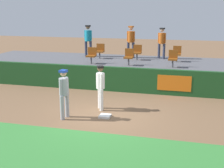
{
  "coord_description": "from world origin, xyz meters",
  "views": [
    {
      "loc": [
        2.95,
        -10.07,
        3.8
      ],
      "look_at": [
        0.05,
        0.99,
        1.0
      ],
      "focal_mm": 48.98,
      "sensor_mm": 36.0,
      "label": 1
    }
  ],
  "objects_px": {
    "seat_front_center": "(129,56)",
    "spectator_casual": "(88,38)",
    "first_base": "(105,116)",
    "seat_back_center": "(137,51)",
    "player_runner_visitor": "(64,91)",
    "seat_front_left": "(92,55)",
    "player_fielder_home": "(101,84)",
    "seat_back_right": "(177,53)",
    "spectator_capped": "(162,41)",
    "seat_back_left": "(100,50)",
    "seat_front_right": "(173,58)",
    "spectator_hooded": "(131,39)"
  },
  "relations": [
    {
      "from": "player_fielder_home",
      "to": "seat_back_center",
      "type": "xyz_separation_m",
      "value": [
        0.35,
        6.03,
        0.5
      ]
    },
    {
      "from": "player_runner_visitor",
      "to": "seat_back_right",
      "type": "distance_m",
      "value": 8.12
    },
    {
      "from": "spectator_hooded",
      "to": "spectator_capped",
      "type": "distance_m",
      "value": 1.79
    },
    {
      "from": "seat_back_center",
      "to": "seat_front_right",
      "type": "xyz_separation_m",
      "value": [
        2.1,
        -1.8,
        -0.0
      ]
    },
    {
      "from": "seat_back_left",
      "to": "spectator_capped",
      "type": "xyz_separation_m",
      "value": [
        3.47,
        0.79,
        0.55
      ]
    },
    {
      "from": "seat_front_center",
      "to": "seat_back_right",
      "type": "xyz_separation_m",
      "value": [
        2.31,
        1.8,
        -0.0
      ]
    },
    {
      "from": "seat_front_center",
      "to": "spectator_casual",
      "type": "bearing_deg",
      "value": 141.63
    },
    {
      "from": "seat_front_center",
      "to": "player_runner_visitor",
      "type": "bearing_deg",
      "value": -102.14
    },
    {
      "from": "seat_back_left",
      "to": "seat_back_right",
      "type": "relative_size",
      "value": 1.0
    },
    {
      "from": "player_runner_visitor",
      "to": "seat_back_left",
      "type": "height_order",
      "value": "seat_back_left"
    },
    {
      "from": "seat_front_center",
      "to": "seat_front_left",
      "type": "relative_size",
      "value": 1.0
    },
    {
      "from": "seat_back_center",
      "to": "spectator_hooded",
      "type": "relative_size",
      "value": 0.46
    },
    {
      "from": "first_base",
      "to": "seat_front_center",
      "type": "relative_size",
      "value": 0.48
    },
    {
      "from": "seat_back_right",
      "to": "seat_front_right",
      "type": "xyz_separation_m",
      "value": [
        -0.1,
        -1.8,
        0.0
      ]
    },
    {
      "from": "first_base",
      "to": "player_runner_visitor",
      "type": "xyz_separation_m",
      "value": [
        -1.36,
        -0.47,
        0.98
      ]
    },
    {
      "from": "seat_front_left",
      "to": "spectator_casual",
      "type": "xyz_separation_m",
      "value": [
        -1.0,
        2.37,
        0.61
      ]
    },
    {
      "from": "seat_front_right",
      "to": "spectator_capped",
      "type": "relative_size",
      "value": 0.48
    },
    {
      "from": "spectator_hooded",
      "to": "spectator_capped",
      "type": "height_order",
      "value": "spectator_hooded"
    },
    {
      "from": "seat_front_center",
      "to": "seat_back_right",
      "type": "distance_m",
      "value": 2.92
    },
    {
      "from": "seat_back_center",
      "to": "spectator_hooded",
      "type": "distance_m",
      "value": 1.04
    },
    {
      "from": "spectator_hooded",
      "to": "seat_back_center",
      "type": "bearing_deg",
      "value": 143.19
    },
    {
      "from": "seat_back_left",
      "to": "seat_back_right",
      "type": "xyz_separation_m",
      "value": [
        4.39,
        -0.0,
        -0.0
      ]
    },
    {
      "from": "seat_back_center",
      "to": "seat_front_right",
      "type": "relative_size",
      "value": 1.0
    },
    {
      "from": "spectator_casual",
      "to": "spectator_capped",
      "type": "bearing_deg",
      "value": -163.01
    },
    {
      "from": "player_fielder_home",
      "to": "seat_front_left",
      "type": "bearing_deg",
      "value": 173.59
    },
    {
      "from": "player_runner_visitor",
      "to": "seat_back_right",
      "type": "height_order",
      "value": "seat_back_right"
    },
    {
      "from": "seat_front_left",
      "to": "spectator_capped",
      "type": "relative_size",
      "value": 0.48
    },
    {
      "from": "seat_front_right",
      "to": "player_fielder_home",
      "type": "bearing_deg",
      "value": -120.02
    },
    {
      "from": "seat_back_right",
      "to": "spectator_capped",
      "type": "xyz_separation_m",
      "value": [
        -0.92,
        0.79,
        0.55
      ]
    },
    {
      "from": "seat_front_center",
      "to": "spectator_capped",
      "type": "distance_m",
      "value": 2.99
    },
    {
      "from": "seat_back_left",
      "to": "spectator_casual",
      "type": "bearing_deg",
      "value": 148.0
    },
    {
      "from": "player_fielder_home",
      "to": "seat_front_left",
      "type": "height_order",
      "value": "seat_front_left"
    },
    {
      "from": "first_base",
      "to": "spectator_capped",
      "type": "relative_size",
      "value": 0.23
    },
    {
      "from": "seat_front_right",
      "to": "spectator_capped",
      "type": "distance_m",
      "value": 2.77
    },
    {
      "from": "seat_front_right",
      "to": "seat_front_left",
      "type": "bearing_deg",
      "value": 179.99
    },
    {
      "from": "player_runner_visitor",
      "to": "seat_front_right",
      "type": "bearing_deg",
      "value": 157.71
    },
    {
      "from": "seat_front_left",
      "to": "spectator_hooded",
      "type": "height_order",
      "value": "spectator_hooded"
    },
    {
      "from": "seat_front_right",
      "to": "seat_back_left",
      "type": "bearing_deg",
      "value": 157.22
    },
    {
      "from": "spectator_casual",
      "to": "seat_back_left",
      "type": "bearing_deg",
      "value": 162.14
    },
    {
      "from": "seat_back_right",
      "to": "seat_front_right",
      "type": "distance_m",
      "value": 1.8
    },
    {
      "from": "player_runner_visitor",
      "to": "spectator_hooded",
      "type": "bearing_deg",
      "value": -176.3
    },
    {
      "from": "first_base",
      "to": "seat_back_center",
      "type": "bearing_deg",
      "value": 90.54
    },
    {
      "from": "seat_back_left",
      "to": "seat_back_center",
      "type": "bearing_deg",
      "value": -0.0
    },
    {
      "from": "first_base",
      "to": "spectator_casual",
      "type": "xyz_separation_m",
      "value": [
        -3.17,
        7.42,
        2.06
      ]
    },
    {
      "from": "seat_back_left",
      "to": "first_base",
      "type": "bearing_deg",
      "value": -71.78
    },
    {
      "from": "player_fielder_home",
      "to": "player_runner_visitor",
      "type": "bearing_deg",
      "value": -65.35
    },
    {
      "from": "seat_back_center",
      "to": "spectator_capped",
      "type": "height_order",
      "value": "spectator_capped"
    },
    {
      "from": "seat_front_right",
      "to": "spectator_casual",
      "type": "xyz_separation_m",
      "value": [
        -5.2,
        2.37,
        0.61
      ]
    },
    {
      "from": "player_fielder_home",
      "to": "seat_back_right",
      "type": "bearing_deg",
      "value": 128.1
    },
    {
      "from": "player_runner_visitor",
      "to": "seat_front_left",
      "type": "bearing_deg",
      "value": -162.36
    }
  ]
}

